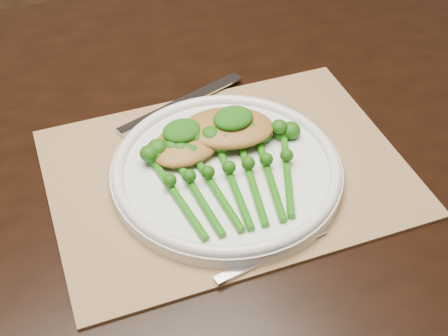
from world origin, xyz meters
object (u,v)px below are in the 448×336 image
placemat (227,172)px  dinner_plate (227,170)px  chicken_fillet_left (189,142)px  broccolini_bundle (234,185)px  dining_table (158,299)px

placemat → dinner_plate: dinner_plate is taller
chicken_fillet_left → broccolini_bundle: (0.02, -0.09, -0.01)m
placemat → broccolini_bundle: bearing=-101.5°
placemat → dinner_plate: size_ratio=1.54×
dining_table → placemat: bearing=-43.0°
placemat → dining_table: bearing=135.8°
dinner_plate → chicken_fillet_left: size_ratio=2.63×
dining_table → broccolini_bundle: bearing=-57.4°
placemat → broccolini_bundle: size_ratio=2.17×
dining_table → dinner_plate: bearing=-47.8°
dining_table → chicken_fillet_left: size_ratio=15.09×
placemat → chicken_fillet_left: 0.07m
chicken_fillet_left → placemat: bearing=-73.2°
dinner_plate → broccolini_bundle: (-0.01, -0.04, 0.01)m
dinner_plate → chicken_fillet_left: chicken_fillet_left is taller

